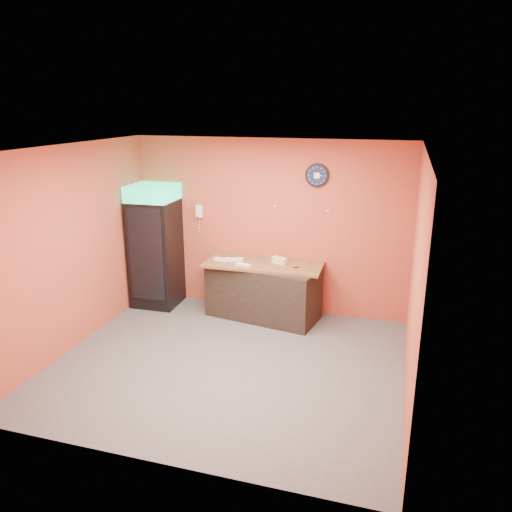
% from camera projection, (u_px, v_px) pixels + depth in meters
% --- Properties ---
extents(floor, '(4.50, 4.50, 0.00)m').
position_uv_depth(floor, '(228.00, 363.00, 6.61)').
color(floor, '#47474C').
rests_on(floor, ground).
extents(back_wall, '(4.50, 0.02, 2.80)m').
position_uv_depth(back_wall, '(268.00, 227.00, 8.04)').
color(back_wall, '#AB4730').
rests_on(back_wall, floor).
extents(left_wall, '(0.02, 4.00, 2.80)m').
position_uv_depth(left_wall, '(71.00, 249.00, 6.82)').
color(left_wall, '#AB4730').
rests_on(left_wall, floor).
extents(right_wall, '(0.02, 4.00, 2.80)m').
position_uv_depth(right_wall, '(415.00, 280.00, 5.59)').
color(right_wall, '#AB4730').
rests_on(right_wall, floor).
extents(ceiling, '(4.50, 4.00, 0.02)m').
position_uv_depth(ceiling, '(224.00, 148.00, 5.79)').
color(ceiling, white).
rests_on(ceiling, back_wall).
extents(beverage_cooler, '(0.74, 0.75, 2.05)m').
position_uv_depth(beverage_cooler, '(155.00, 248.00, 8.29)').
color(beverage_cooler, black).
rests_on(beverage_cooler, floor).
extents(prep_counter, '(1.83, 1.05, 0.86)m').
position_uv_depth(prep_counter, '(263.00, 291.00, 7.96)').
color(prep_counter, black).
rests_on(prep_counter, floor).
extents(wall_clock, '(0.36, 0.06, 0.36)m').
position_uv_depth(wall_clock, '(317.00, 175.00, 7.55)').
color(wall_clock, black).
rests_on(wall_clock, back_wall).
extents(wall_phone, '(0.11, 0.10, 0.20)m').
position_uv_depth(wall_phone, '(199.00, 211.00, 8.25)').
color(wall_phone, white).
rests_on(wall_phone, back_wall).
extents(butcher_paper, '(1.86, 0.80, 0.04)m').
position_uv_depth(butcher_paper, '(263.00, 264.00, 7.83)').
color(butcher_paper, brown).
rests_on(butcher_paper, prep_counter).
extents(sub_roll_stack, '(0.26, 0.17, 0.10)m').
position_uv_depth(sub_roll_stack, '(279.00, 261.00, 7.78)').
color(sub_roll_stack, beige).
rests_on(sub_roll_stack, butcher_paper).
extents(wrapped_sandwich_left, '(0.28, 0.17, 0.04)m').
position_uv_depth(wrapped_sandwich_left, '(222.00, 260.00, 7.92)').
color(wrapped_sandwich_left, silver).
rests_on(wrapped_sandwich_left, butcher_paper).
extents(wrapped_sandwich_mid, '(0.27, 0.17, 0.04)m').
position_uv_depth(wrapped_sandwich_mid, '(243.00, 265.00, 7.67)').
color(wrapped_sandwich_mid, silver).
rests_on(wrapped_sandwich_mid, butcher_paper).
extents(wrapped_sandwich_right, '(0.32, 0.19, 0.04)m').
position_uv_depth(wrapped_sandwich_right, '(234.00, 260.00, 7.92)').
color(wrapped_sandwich_right, silver).
rests_on(wrapped_sandwich_right, butcher_paper).
extents(kitchen_tool, '(0.05, 0.05, 0.05)m').
position_uv_depth(kitchen_tool, '(244.00, 257.00, 8.03)').
color(kitchen_tool, silver).
rests_on(kitchen_tool, butcher_paper).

